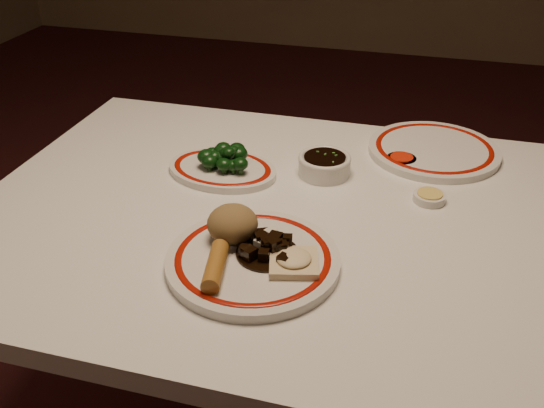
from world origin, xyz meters
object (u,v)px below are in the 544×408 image
Objects in this scene: spring_roll at (215,266)px; stirfry_heap at (268,247)px; fried_wonton at (294,261)px; broccoli_plate at (222,169)px; soy_bowl at (324,166)px; dining_table at (282,250)px; rice_mound at (233,224)px; main_plate at (253,260)px; broccoli_pile at (224,156)px.

spring_roll is 0.10m from stirfry_heap.
fried_wonton is 0.38m from broccoli_plate.
soy_bowl is (-0.02, 0.35, -0.01)m from fried_wonton.
dining_table is 0.23m from fried_wonton.
dining_table is 0.22m from broccoli_plate.
rice_mound is 0.08m from stirfry_heap.
stirfry_heap is at bearing 154.87° from fried_wonton.
stirfry_heap reaches higher than main_plate.
soy_bowl is at bearing 14.44° from broccoli_plate.
main_plate is at bearing 42.65° from spring_roll.
fried_wonton is at bearing -21.43° from rice_mound.
broccoli_plate is at bearing 122.90° from stirfry_heap.
main_plate is 3.26× the size of broccoli_pile.
spring_roll reaches higher than fried_wonton.
spring_roll is at bearing -103.37° from soy_bowl.
stirfry_heap is 0.33m from broccoli_pile.
spring_roll is 0.37m from broccoli_plate.
dining_table is 0.20m from stirfry_heap.
spring_roll is at bearing -101.55° from dining_table.
soy_bowl is at bearing 13.57° from broccoli_pile.
broccoli_plate is at bearing 127.36° from fried_wonton.
soy_bowl reaches higher than main_plate.
spring_roll is 1.14× the size of fried_wonton.
rice_mound reaches higher than fried_wonton.
dining_table is 10.57× the size of broccoli_pile.
broccoli_pile is (0.00, 0.00, 0.03)m from broccoli_plate.
spring_roll is (0.00, -0.10, -0.02)m from rice_mound.
rice_mound is at bearing 161.37° from stirfry_heap.
soy_bowl reaches higher than broccoli_plate.
dining_table is at bearing -36.53° from broccoli_pile.
broccoli_pile reaches higher than fried_wonton.
main_plate is 0.08m from spring_roll.
stirfry_heap is at bearing -18.63° from rice_mound.
broccoli_plate is at bearing 113.37° from rice_mound.
dining_table is 3.24× the size of main_plate.
main_plate is 0.07m from rice_mound.
stirfry_heap is (-0.05, 0.02, 0.00)m from fried_wonton.
main_plate is at bearing -98.62° from soy_bowl.
broccoli_pile is at bearing 112.43° from rice_mound.
spring_roll is at bearing -130.59° from stirfry_heap.
soy_bowl is (0.10, 0.41, -0.01)m from spring_roll.
broccoli_plate is 2.27× the size of broccoli_pile.
main_plate is 0.33m from broccoli_plate.
broccoli_pile is (-0.11, 0.36, 0.01)m from spring_roll.
broccoli_pile reaches higher than stirfry_heap.
broccoli_plate is (-0.16, 0.11, 0.10)m from dining_table.
fried_wonton reaches higher than broccoli_plate.
main_plate is at bearing -61.76° from broccoli_plate.
broccoli_pile is at bearing -166.43° from soy_bowl.
main_plate is 4.20× the size of rice_mound.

